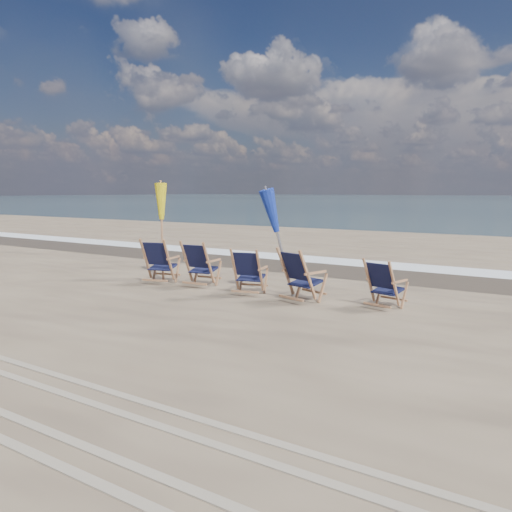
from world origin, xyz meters
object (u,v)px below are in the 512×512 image
at_px(beach_chair_1, 209,265).
at_px(beach_chair_3, 308,277).
at_px(beach_chair_0, 169,262).
at_px(beach_chair_4, 394,286).
at_px(umbrella_yellow, 161,207).
at_px(beach_chair_2, 260,273).
at_px(umbrella_blue, 281,214).

height_order(beach_chair_1, beach_chair_3, beach_chair_3).
bearing_deg(beach_chair_0, beach_chair_4, 168.00).
height_order(beach_chair_0, umbrella_yellow, umbrella_yellow).
bearing_deg(beach_chair_2, beach_chair_4, 170.62).
xyz_separation_m(beach_chair_0, umbrella_blue, (2.76, 0.24, 1.14)).
height_order(beach_chair_0, beach_chair_4, beach_chair_0).
relative_size(beach_chair_2, umbrella_yellow, 0.43).
xyz_separation_m(beach_chair_0, umbrella_yellow, (-0.58, 0.42, 1.22)).
relative_size(beach_chair_4, umbrella_blue, 0.42).
bearing_deg(beach_chair_2, beach_chair_1, -17.89).
distance_m(umbrella_yellow, umbrella_blue, 3.34).
height_order(beach_chair_2, beach_chair_3, beach_chair_3).
distance_m(beach_chair_1, beach_chair_4, 4.05).
xyz_separation_m(beach_chair_2, beach_chair_3, (1.17, -0.21, 0.04)).
bearing_deg(umbrella_blue, beach_chair_2, -150.65).
relative_size(beach_chair_0, beach_chair_1, 1.02).
xyz_separation_m(beach_chair_0, beach_chair_4, (5.06, 0.19, -0.07)).
xyz_separation_m(beach_chair_1, beach_chair_2, (1.39, -0.12, -0.03)).
bearing_deg(beach_chair_3, umbrella_blue, -10.32).
bearing_deg(umbrella_blue, beach_chair_4, -1.21).
relative_size(beach_chair_3, beach_chair_4, 1.14).
bearing_deg(beach_chair_1, beach_chair_2, 168.88).
xyz_separation_m(beach_chair_1, umbrella_blue, (1.75, 0.08, 1.15)).
height_order(beach_chair_1, beach_chair_4, beach_chair_1).
xyz_separation_m(beach_chair_0, beach_chair_3, (3.56, -0.18, 0.00)).
distance_m(beach_chair_0, beach_chair_2, 2.39).
distance_m(beach_chair_4, umbrella_yellow, 5.79).
distance_m(beach_chair_3, umbrella_blue, 1.45).
bearing_deg(umbrella_blue, beach_chair_3, -27.28).
xyz_separation_m(beach_chair_4, umbrella_blue, (-2.30, 0.05, 1.20)).
bearing_deg(umbrella_yellow, beach_chair_3, -8.21).
bearing_deg(beach_chair_3, beach_chair_1, 9.52).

